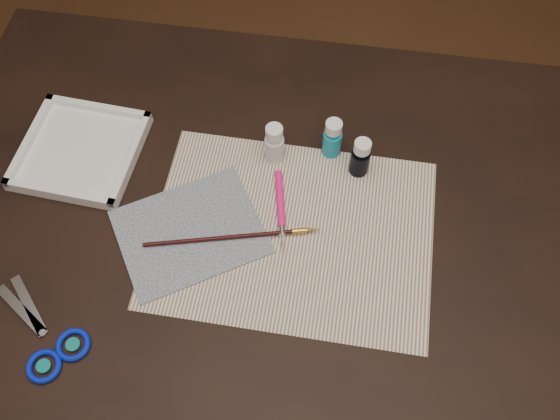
# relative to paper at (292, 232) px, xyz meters

# --- Properties ---
(ground) EXTENTS (3.50, 3.50, 0.02)m
(ground) POSITION_rel_paper_xyz_m (-0.02, 0.01, -0.76)
(ground) COLOR #422614
(ground) RESTS_ON ground
(table) EXTENTS (1.30, 0.90, 0.75)m
(table) POSITION_rel_paper_xyz_m (-0.02, 0.01, -0.38)
(table) COLOR black
(table) RESTS_ON ground
(paper) EXTENTS (0.49, 0.37, 0.00)m
(paper) POSITION_rel_paper_xyz_m (0.00, 0.00, 0.00)
(paper) COLOR silver
(paper) RESTS_ON table
(canvas) EXTENTS (0.30, 0.29, 0.00)m
(canvas) POSITION_rel_paper_xyz_m (-0.17, -0.03, 0.00)
(canvas) COLOR #102032
(canvas) RESTS_ON paper
(paint_bottle_white) EXTENTS (0.05, 0.05, 0.09)m
(paint_bottle_white) POSITION_rel_paper_xyz_m (-0.05, 0.15, 0.04)
(paint_bottle_white) COLOR silver
(paint_bottle_white) RESTS_ON table
(paint_bottle_cyan) EXTENTS (0.04, 0.04, 0.08)m
(paint_bottle_cyan) POSITION_rel_paper_xyz_m (0.05, 0.18, 0.04)
(paint_bottle_cyan) COLOR #1589B1
(paint_bottle_cyan) RESTS_ON table
(paint_bottle_navy) EXTENTS (0.04, 0.04, 0.08)m
(paint_bottle_navy) POSITION_rel_paper_xyz_m (0.10, 0.15, 0.04)
(paint_bottle_navy) COLOR black
(paint_bottle_navy) RESTS_ON table
(paintbrush) EXTENTS (0.30, 0.08, 0.01)m
(paintbrush) POSITION_rel_paper_xyz_m (-0.10, -0.03, 0.01)
(paintbrush) COLOR black
(paintbrush) RESTS_ON canvas
(craft_knife) EXTENTS (0.05, 0.17, 0.01)m
(craft_knife) POSITION_rel_paper_xyz_m (-0.02, 0.03, 0.01)
(craft_knife) COLOR #F3187A
(craft_knife) RESTS_ON paper
(scissors) EXTENTS (0.24, 0.21, 0.01)m
(scissors) POSITION_rel_paper_xyz_m (-0.38, -0.23, 0.00)
(scissors) COLOR silver
(scissors) RESTS_ON table
(palette_tray) EXTENTS (0.22, 0.22, 0.03)m
(palette_tray) POSITION_rel_paper_xyz_m (-0.41, 0.11, 0.01)
(palette_tray) COLOR white
(palette_tray) RESTS_ON table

